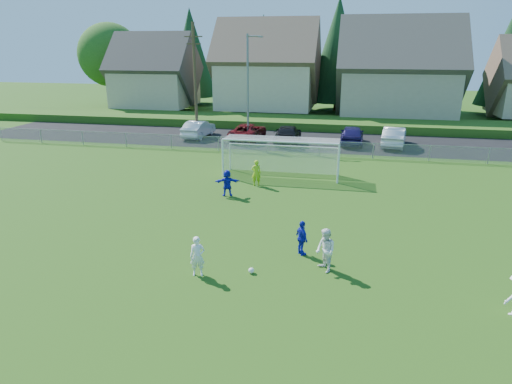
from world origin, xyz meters
TOP-DOWN VIEW (x-y plane):
  - ground at (0.00, 0.00)m, footprint 160.00×160.00m
  - asphalt_lot at (0.00, 27.50)m, footprint 60.00×60.00m
  - grass_embankment at (0.00, 35.00)m, footprint 70.00×6.00m
  - soccer_ball at (0.97, 2.54)m, footprint 0.22×0.22m
  - player_white_a at (-0.93, 2.01)m, footprint 0.63×0.50m
  - player_white_b at (3.63, 3.30)m, footprint 0.98×1.03m
  - player_blue_a at (2.62, 4.53)m, footprint 0.77×0.90m
  - player_blue_b at (-2.34, 11.25)m, footprint 1.46×0.82m
  - goalkeeper at (-1.14, 13.50)m, footprint 0.66×0.52m
  - car_b at (-9.44, 27.20)m, footprint 1.89×4.76m
  - car_c at (-4.73, 26.98)m, footprint 2.73×5.43m
  - car_d at (-1.05, 26.28)m, footprint 2.41×5.36m
  - car_e at (4.38, 26.97)m, footprint 1.97×4.78m
  - car_f at (7.85, 26.85)m, footprint 2.40×5.16m
  - soccer_goal at (0.00, 16.05)m, footprint 7.42×1.90m
  - chainlink_fence at (0.00, 22.00)m, footprint 52.06×0.06m
  - streetlight at (-4.45, 26.00)m, footprint 1.38×0.18m
  - utility_pole at (-9.50, 27.00)m, footprint 1.60×0.26m
  - houses_row at (1.97, 42.46)m, footprint 53.90×11.45m
  - tree_row at (1.04, 48.74)m, footprint 65.98×12.36m

SIDE VIEW (x-z plane):
  - ground at x=0.00m, z-range 0.00..0.00m
  - asphalt_lot at x=0.00m, z-range 0.01..0.01m
  - soccer_ball at x=0.97m, z-range 0.00..0.22m
  - grass_embankment at x=0.00m, z-range 0.00..0.80m
  - chainlink_fence at x=0.00m, z-range 0.03..1.23m
  - player_blue_a at x=2.62m, z-range 0.00..1.45m
  - car_c at x=-4.73m, z-range 0.00..1.47m
  - player_blue_b at x=-2.34m, z-range 0.00..1.50m
  - player_white_a at x=-0.93m, z-range 0.00..1.52m
  - car_d at x=-1.05m, z-range 0.00..1.52m
  - car_b at x=-9.44m, z-range 0.00..1.54m
  - goalkeeper at x=-1.14m, z-range 0.00..1.58m
  - car_e at x=4.38m, z-range 0.00..1.62m
  - car_f at x=7.85m, z-range 0.00..1.64m
  - player_white_b at x=3.63m, z-range 0.00..1.68m
  - soccer_goal at x=0.00m, z-range 0.38..2.88m
  - streetlight at x=-4.45m, z-range 0.34..9.34m
  - utility_pole at x=-9.50m, z-range 0.15..10.15m
  - tree_row at x=1.04m, z-range 0.01..13.81m
  - houses_row at x=1.97m, z-range 0.69..13.97m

